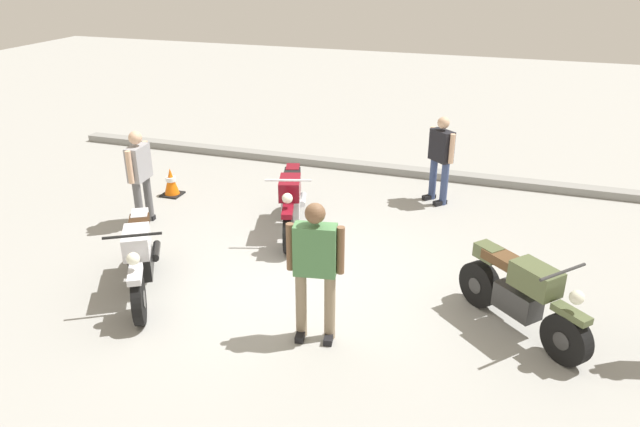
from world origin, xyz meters
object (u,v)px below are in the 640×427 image
person_in_black_shirt (441,155)px  person_in_green_shirt (315,263)px  motorcycle_maroon_cruiser (291,201)px  person_in_gray_shirt (140,173)px  traffic_cone (171,182)px  motorcycle_olive_vintage (521,295)px  motorcycle_silver_cruiser (141,257)px

person_in_black_shirt → person_in_green_shirt: (-0.77, -4.64, 0.10)m
motorcycle_maroon_cruiser → person_in_gray_shirt: size_ratio=1.26×
person_in_black_shirt → traffic_cone: (-4.77, -1.27, -0.63)m
motorcycle_olive_vintage → motorcycle_maroon_cruiser: motorcycle_maroon_cruiser is taller
motorcycle_olive_vintage → person_in_green_shirt: size_ratio=0.90×
person_in_black_shirt → motorcycle_maroon_cruiser: bearing=-4.4°
motorcycle_olive_vintage → person_in_green_shirt: (-2.27, -0.89, 0.50)m
motorcycle_olive_vintage → person_in_black_shirt: bearing=153.7°
person_in_gray_shirt → motorcycle_olive_vintage: bearing=163.9°
person_in_gray_shirt → person_in_black_shirt: 5.17m
motorcycle_maroon_cruiser → traffic_cone: 2.79m
motorcycle_olive_vintage → motorcycle_maroon_cruiser: size_ratio=0.77×
motorcycle_olive_vintage → person_in_green_shirt: 2.49m
motorcycle_olive_vintage → traffic_cone: (-6.27, 2.47, -0.23)m
motorcycle_silver_cruiser → person_in_black_shirt: person_in_black_shirt is taller
person_in_gray_shirt → person_in_black_shirt: size_ratio=1.01×
person_in_gray_shirt → traffic_cone: 1.43m
motorcycle_maroon_cruiser → person_in_gray_shirt: (-2.43, -0.52, 0.38)m
person_in_gray_shirt → person_in_black_shirt: (4.51, 2.52, -0.02)m
motorcycle_maroon_cruiser → traffic_cone: bearing=-122.5°
person_in_black_shirt → traffic_cone: person_in_black_shirt is taller
motorcycle_silver_cruiser → motorcycle_maroon_cruiser: same height
person_in_green_shirt → motorcycle_silver_cruiser: bearing=-105.0°
motorcycle_maroon_cruiser → person_in_black_shirt: size_ratio=1.28×
motorcycle_olive_vintage → person_in_black_shirt: size_ratio=0.98×
person_in_gray_shirt → person_in_green_shirt: bearing=145.9°
motorcycle_olive_vintage → motorcycle_maroon_cruiser: 3.99m
motorcycle_silver_cruiser → person_in_green_shirt: size_ratio=1.08×
person_in_black_shirt → traffic_cone: size_ratio=2.99×
motorcycle_olive_vintage → person_in_black_shirt: (-1.50, 3.75, 0.40)m
person_in_black_shirt → motorcycle_olive_vintage: bearing=63.6°
motorcycle_maroon_cruiser → motorcycle_silver_cruiser: bearing=-44.1°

